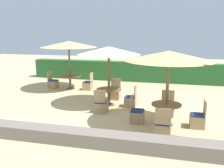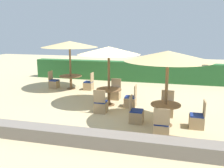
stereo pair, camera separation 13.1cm
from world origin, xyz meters
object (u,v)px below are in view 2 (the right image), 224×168
Objects in this scene: round_table_front_right at (165,109)px; patio_chair_front_right_south at (161,128)px; patio_chair_center_south at (101,106)px; round_table_back_left at (71,78)px; parasol_front_right at (168,56)px; parasol_center at (109,51)px; patio_chair_front_right_north at (167,109)px; round_table_center at (109,92)px; patio_chair_center_north at (115,94)px; patio_chair_front_right_east at (197,120)px; patio_chair_center_east at (131,101)px; parasol_back_left at (70,44)px; patio_chair_back_left_west at (54,83)px; patio_chair_front_right_west at (136,115)px; patio_chair_back_left_east at (89,85)px.

round_table_front_right is 1.05× the size of patio_chair_front_right_south.
round_table_back_left is at bearing 128.77° from patio_chair_center_south.
parasol_center is at bearing 143.85° from parasol_front_right.
parasol_center reaches higher than patio_chair_front_right_north.
patio_chair_front_right_north reaches higher than round_table_front_right.
patio_chair_front_right_south is at bearing -49.24° from round_table_center.
patio_chair_front_right_north is (0.02, 0.98, -2.04)m from parasol_front_right.
parasol_center is at bearing 88.27° from patio_chair_center_north.
parasol_center is at bearing 63.13° from patio_chair_front_right_east.
round_table_center is 1.01m from patio_chair_center_north.
round_table_center is at bearing 130.76° from patio_chair_front_right_south.
patio_chair_center_north is 1.00× the size of patio_chair_center_east.
parasol_center reaches higher than patio_chair_center_east.
parasol_back_left is 2.36m from patio_chair_back_left_west.
parasol_back_left is at bearing 90.84° from patio_chair_back_left_west.
patio_chair_front_right_north is 1.00× the size of patio_chair_center_south.
parasol_front_right is 2.27m from patio_chair_front_right_north.
patio_chair_front_right_west and patio_chair_center_east have the same top height.
patio_chair_front_right_east is at bearing 60.33° from patio_chair_back_left_west.
patio_chair_front_right_west is 3.07m from patio_chair_center_north.
parasol_center is (-2.42, 1.77, 1.73)m from round_table_front_right.
parasol_center reaches higher than patio_chair_front_right_west.
patio_chair_front_right_east is 1.46m from patio_chair_front_right_south.
parasol_front_right is 3.47m from round_table_center.
round_table_center is at bearing 57.92° from patio_chair_back_left_west.
parasol_back_left is 3.19× the size of patio_chair_center_east.
patio_chair_front_right_west is 5.93m from round_table_back_left.
parasol_front_right is at bearing 86.53° from patio_chair_front_right_south.
patio_chair_back_left_east is at bearing 126.21° from parasol_center.
patio_chair_back_left_east is (-4.20, 4.20, -0.30)m from round_table_front_right.
patio_chair_front_right_south is (-0.06, -0.97, -0.30)m from round_table_front_right.
patio_chair_front_right_east is 1.00× the size of patio_chair_front_right_north.
patio_chair_front_right_west is at bearing -26.13° from patio_chair_center_south.
patio_chair_front_right_west is 1.00× the size of patio_chair_center_south.
patio_chair_front_right_south is 1.00× the size of patio_chair_center_north.
round_table_back_left is at bearing 139.35° from round_table_center.
patio_chair_center_east is (3.72, -2.43, -2.13)m from parasol_back_left.
patio_chair_front_right_south reaches higher than round_table_front_right.
patio_chair_front_right_south and patio_chair_back_left_west have the same top height.
patio_chair_center_north is at bearing 131.09° from parasol_front_right.
patio_chair_front_right_south is 3.62m from round_table_center.
patio_chair_front_right_east and patio_chair_front_right_south have the same top height.
parasol_back_left is 2.36m from patio_chair_back_left_east.
patio_chair_center_south is at bearing 47.79° from patio_chair_back_left_west.
patio_chair_front_right_west is at bearing 90.43° from patio_chair_front_right_east.
patio_chair_front_right_west and patio_chair_back_left_east have the same top height.
patio_chair_front_right_east reaches higher than round_table_center.
patio_chair_center_north is (-2.41, 1.76, 0.00)m from patio_chair_front_right_north.
patio_chair_back_left_west reaches higher than round_table_center.
patio_chair_front_right_west is 1.00× the size of patio_chair_back_left_east.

